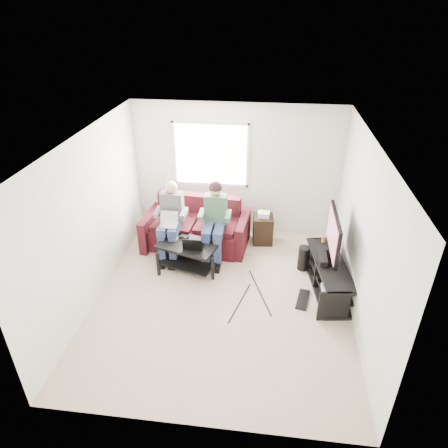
# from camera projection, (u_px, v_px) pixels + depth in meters

# --- Properties ---
(floor) EXTENTS (4.50, 4.50, 0.00)m
(floor) POSITION_uv_depth(u_px,v_px,m) (222.00, 297.00, 6.45)
(floor) COLOR tan
(floor) RESTS_ON ground
(ceiling) EXTENTS (4.50, 4.50, 0.00)m
(ceiling) POSITION_uv_depth(u_px,v_px,m) (221.00, 141.00, 5.17)
(ceiling) COLOR white
(ceiling) RESTS_ON wall_back
(wall_back) EXTENTS (4.50, 0.00, 4.50)m
(wall_back) POSITION_uv_depth(u_px,v_px,m) (237.00, 170.00, 7.75)
(wall_back) COLOR silver
(wall_back) RESTS_ON floor
(wall_front) EXTENTS (4.50, 0.00, 4.50)m
(wall_front) POSITION_uv_depth(u_px,v_px,m) (192.00, 343.00, 3.86)
(wall_front) COLOR silver
(wall_front) RESTS_ON floor
(wall_left) EXTENTS (0.00, 4.50, 4.50)m
(wall_left) POSITION_uv_depth(u_px,v_px,m) (91.00, 219.00, 6.02)
(wall_left) COLOR silver
(wall_left) RESTS_ON floor
(wall_right) EXTENTS (0.00, 4.50, 4.50)m
(wall_right) POSITION_uv_depth(u_px,v_px,m) (363.00, 236.00, 5.59)
(wall_right) COLOR silver
(wall_right) RESTS_ON floor
(window) EXTENTS (1.48, 0.04, 1.28)m
(window) POSITION_uv_depth(u_px,v_px,m) (211.00, 155.00, 7.64)
(window) COLOR white
(window) RESTS_ON wall_back
(sofa) EXTENTS (2.02, 1.06, 0.91)m
(sofa) POSITION_uv_depth(u_px,v_px,m) (197.00, 229.00, 7.68)
(sofa) COLOR #421016
(sofa) RESTS_ON floor
(person_left) EXTENTS (0.40, 0.71, 1.38)m
(person_left) POSITION_uv_depth(u_px,v_px,m) (171.00, 217.00, 7.21)
(person_left) COLOR navy
(person_left) RESTS_ON sofa
(person_right) EXTENTS (0.40, 0.71, 1.43)m
(person_right) POSITION_uv_depth(u_px,v_px,m) (215.00, 216.00, 7.11)
(person_right) COLOR navy
(person_right) RESTS_ON sofa
(laptop_silver) EXTENTS (0.34, 0.25, 0.24)m
(laptop_silver) POSITION_uv_depth(u_px,v_px,m) (168.00, 222.00, 7.06)
(laptop_silver) COLOR silver
(laptop_silver) RESTS_ON person_left
(coffee_table) EXTENTS (1.14, 0.88, 0.50)m
(coffee_table) POSITION_uv_depth(u_px,v_px,m) (188.00, 250.00, 6.97)
(coffee_table) COLOR black
(coffee_table) RESTS_ON floor
(laptop_black) EXTENTS (0.39, 0.32, 0.24)m
(laptop_black) POSITION_uv_depth(u_px,v_px,m) (193.00, 241.00, 6.77)
(laptop_black) COLOR black
(laptop_black) RESTS_ON coffee_table
(controller_a) EXTENTS (0.16, 0.13, 0.04)m
(controller_a) POSITION_uv_depth(u_px,v_px,m) (174.00, 238.00, 7.03)
(controller_a) COLOR silver
(controller_a) RESTS_ON coffee_table
(controller_b) EXTENTS (0.16, 0.14, 0.04)m
(controller_b) POSITION_uv_depth(u_px,v_px,m) (184.00, 237.00, 7.06)
(controller_b) COLOR black
(controller_b) RESTS_ON coffee_table
(controller_c) EXTENTS (0.16, 0.14, 0.04)m
(controller_c) POSITION_uv_depth(u_px,v_px,m) (206.00, 239.00, 7.00)
(controller_c) COLOR gray
(controller_c) RESTS_ON coffee_table
(tv_stand) EXTENTS (0.68, 1.61, 0.52)m
(tv_stand) POSITION_uv_depth(u_px,v_px,m) (328.00, 277.00, 6.53)
(tv_stand) COLOR black
(tv_stand) RESTS_ON floor
(tv) EXTENTS (0.12, 1.10, 0.81)m
(tv) POSITION_uv_depth(u_px,v_px,m) (333.00, 235.00, 6.25)
(tv) COLOR black
(tv) RESTS_ON tv_stand
(soundbar) EXTENTS (0.12, 0.50, 0.10)m
(soundbar) POSITION_uv_depth(u_px,v_px,m) (323.00, 256.00, 6.47)
(soundbar) COLOR black
(soundbar) RESTS_ON tv_stand
(drink_cup) EXTENTS (0.08, 0.08, 0.12)m
(drink_cup) POSITION_uv_depth(u_px,v_px,m) (324.00, 239.00, 6.91)
(drink_cup) COLOR #AD764A
(drink_cup) RESTS_ON tv_stand
(console_white) EXTENTS (0.30, 0.22, 0.06)m
(console_white) POSITION_uv_depth(u_px,v_px,m) (331.00, 289.00, 6.15)
(console_white) COLOR silver
(console_white) RESTS_ON tv_stand
(console_grey) EXTENTS (0.34, 0.26, 0.08)m
(console_grey) POSITION_uv_depth(u_px,v_px,m) (327.00, 262.00, 6.75)
(console_grey) COLOR gray
(console_grey) RESTS_ON tv_stand
(console_black) EXTENTS (0.38, 0.30, 0.07)m
(console_black) POSITION_uv_depth(u_px,v_px,m) (329.00, 275.00, 6.45)
(console_black) COLOR black
(console_black) RESTS_ON tv_stand
(subwoofer) EXTENTS (0.20, 0.20, 0.45)m
(subwoofer) POSITION_uv_depth(u_px,v_px,m) (304.00, 258.00, 7.02)
(subwoofer) COLOR black
(subwoofer) RESTS_ON floor
(keyboard_floor) EXTENTS (0.26, 0.52, 0.03)m
(keyboard_floor) POSITION_uv_depth(u_px,v_px,m) (303.00, 299.00, 6.37)
(keyboard_floor) COLOR black
(keyboard_floor) RESTS_ON floor
(end_table) EXTENTS (0.38, 0.38, 0.66)m
(end_table) POSITION_uv_depth(u_px,v_px,m) (263.00, 229.00, 7.77)
(end_table) COLOR black
(end_table) RESTS_ON floor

